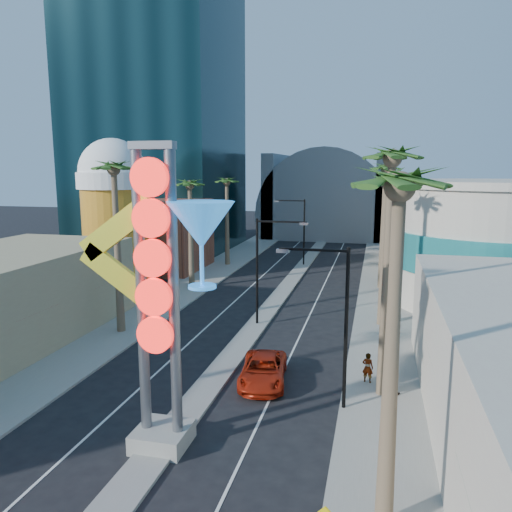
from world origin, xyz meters
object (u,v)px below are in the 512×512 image
(neon_sign, at_px, (176,278))
(pedestrian_a, at_px, (368,368))
(red_pickup, at_px, (263,370))
(pedestrian_b, at_px, (393,379))

(neon_sign, distance_m, pedestrian_a, 12.80)
(neon_sign, xyz_separation_m, red_pickup, (1.91, 7.17, -6.59))
(pedestrian_a, bearing_deg, pedestrian_b, 152.03)
(red_pickup, distance_m, pedestrian_b, 6.81)
(pedestrian_b, bearing_deg, red_pickup, 3.65)
(neon_sign, height_order, pedestrian_a, neon_sign)
(neon_sign, bearing_deg, pedestrian_a, 48.09)
(pedestrian_b, bearing_deg, neon_sign, 43.24)
(pedestrian_a, height_order, pedestrian_b, pedestrian_a)
(neon_sign, xyz_separation_m, pedestrian_a, (7.43, 8.28, -6.34))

